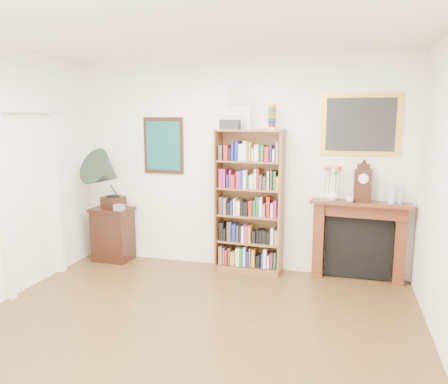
% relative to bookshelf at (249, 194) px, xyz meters
% --- Properties ---
extents(room, '(4.51, 5.01, 2.81)m').
position_rel_bookshelf_xyz_m(room, '(-0.21, -2.32, 0.34)').
color(room, '#553919').
rests_on(room, ground).
extents(door_casing, '(0.08, 1.02, 2.17)m').
position_rel_bookshelf_xyz_m(door_casing, '(-2.41, -1.12, 0.21)').
color(door_casing, white).
rests_on(door_casing, left_wall).
extents(teal_poster, '(0.58, 0.04, 0.78)m').
position_rel_bookshelf_xyz_m(teal_poster, '(-1.26, 0.15, 0.59)').
color(teal_poster, black).
rests_on(teal_poster, back_wall).
extents(small_picture, '(0.26, 0.04, 0.30)m').
position_rel_bookshelf_xyz_m(small_picture, '(-0.21, 0.15, 1.29)').
color(small_picture, white).
rests_on(small_picture, back_wall).
extents(gilt_painting, '(0.95, 0.04, 0.75)m').
position_rel_bookshelf_xyz_m(gilt_painting, '(1.34, 0.15, 0.89)').
color(gilt_painting, gold).
rests_on(gilt_painting, back_wall).
extents(bookshelf, '(0.88, 0.35, 2.17)m').
position_rel_bookshelf_xyz_m(bookshelf, '(0.00, 0.00, 0.00)').
color(bookshelf, brown).
rests_on(bookshelf, floor).
extents(side_cabinet, '(0.58, 0.44, 0.77)m').
position_rel_bookshelf_xyz_m(side_cabinet, '(-1.98, -0.05, -0.67)').
color(side_cabinet, black).
rests_on(side_cabinet, floor).
extents(fireplace, '(1.22, 0.38, 1.02)m').
position_rel_bookshelf_xyz_m(fireplace, '(1.39, 0.08, -0.47)').
color(fireplace, '#532013').
rests_on(fireplace, floor).
extents(gramophone, '(0.71, 0.79, 0.86)m').
position_rel_bookshelf_xyz_m(gramophone, '(-1.98, -0.15, 0.20)').
color(gramophone, black).
rests_on(gramophone, side_cabinet).
extents(cd_stack, '(0.15, 0.15, 0.08)m').
position_rel_bookshelf_xyz_m(cd_stack, '(-1.81, -0.15, -0.25)').
color(cd_stack, '#ACADB8').
rests_on(cd_stack, side_cabinet).
extents(mantel_clock, '(0.22, 0.14, 0.47)m').
position_rel_bookshelf_xyz_m(mantel_clock, '(1.41, 0.05, 0.19)').
color(mantel_clock, black).
rests_on(mantel_clock, fireplace).
extents(flower_vase, '(0.20, 0.20, 0.16)m').
position_rel_bookshelf_xyz_m(flower_vase, '(1.05, 0.01, 0.04)').
color(flower_vase, white).
rests_on(flower_vase, fireplace).
extents(teacup, '(0.11, 0.11, 0.07)m').
position_rel_bookshelf_xyz_m(teacup, '(1.26, -0.03, -0.00)').
color(teacup, silver).
rests_on(teacup, fireplace).
extents(bottle_left, '(0.07, 0.07, 0.24)m').
position_rel_bookshelf_xyz_m(bottle_left, '(1.74, 0.01, 0.08)').
color(bottle_left, silver).
rests_on(bottle_left, fireplace).
extents(bottle_right, '(0.06, 0.06, 0.20)m').
position_rel_bookshelf_xyz_m(bottle_right, '(1.84, 0.07, 0.06)').
color(bottle_right, silver).
rests_on(bottle_right, fireplace).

